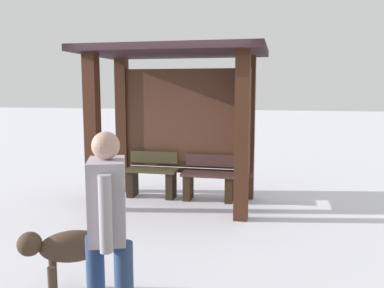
{
  "coord_description": "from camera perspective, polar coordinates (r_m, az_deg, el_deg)",
  "views": [
    {
      "loc": [
        1.65,
        -6.3,
        1.86
      ],
      "look_at": [
        0.26,
        0.08,
        0.98
      ],
      "focal_mm": 38.39,
      "sensor_mm": 36.0,
      "label": 1
    }
  ],
  "objects": [
    {
      "name": "dog",
      "position": [
        3.94,
        -17.04,
        -13.8
      ],
      "size": [
        0.81,
        0.52,
        0.63
      ],
      "color": "#463225",
      "rests_on": "ground"
    },
    {
      "name": "bench_left_inside",
      "position": [
        7.12,
        -5.61,
        -4.61
      ],
      "size": [
        0.9,
        0.35,
        0.77
      ],
      "color": "#423D25",
      "rests_on": "ground"
    },
    {
      "name": "person_walking",
      "position": [
        3.13,
        -11.62,
        -10.39
      ],
      "size": [
        0.45,
        0.57,
        1.56
      ],
      "color": "#B2A6B1",
      "rests_on": "ground"
    },
    {
      "name": "bus_shelter",
      "position": [
        6.64,
        -1.42,
        6.72
      ],
      "size": [
        2.83,
        1.78,
        2.49
      ],
      "color": "#3E2013",
      "rests_on": "ground"
    },
    {
      "name": "ground_plane",
      "position": [
        6.77,
        -2.34,
        -8.26
      ],
      "size": [
        60.0,
        60.0,
        0.0
      ],
      "primitive_type": "plane",
      "color": "silver"
    },
    {
      "name": "bench_center_inside",
      "position": [
        6.89,
        2.36,
        -5.1
      ],
      "size": [
        0.9,
        0.38,
        0.75
      ],
      "color": "#482E2B",
      "rests_on": "ground"
    }
  ]
}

